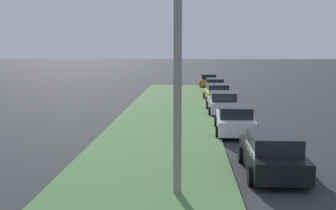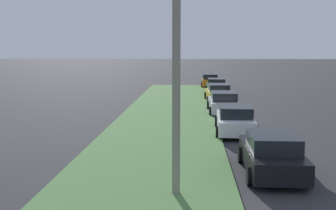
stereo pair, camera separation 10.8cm
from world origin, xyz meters
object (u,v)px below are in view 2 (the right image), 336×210
object	(u,v)px
parked_car_white	(235,120)
parked_car_silver	(223,103)
parked_car_black	(272,154)
parked_car_yellow	(218,93)
parked_car_orange	(210,81)
streetlight	(189,49)
parked_car_green	(216,86)

from	to	relation	value
parked_car_white	parked_car_silver	xyz separation A→B (m)	(6.56, 0.12, 0.00)
parked_car_black	parked_car_silver	xyz separation A→B (m)	(13.35, 0.70, 0.00)
parked_car_yellow	parked_car_orange	bearing A→B (deg)	-2.44
parked_car_silver	streetlight	distance (m)	16.39
parked_car_white	streetlight	distance (m)	10.22
parked_car_green	parked_car_yellow	bearing A→B (deg)	-179.76
parked_car_white	parked_car_orange	xyz separation A→B (m)	(25.18, 0.15, 0.00)
parked_car_white	parked_car_green	xyz separation A→B (m)	(18.47, -0.10, 0.00)
parked_car_black	streetlight	world-z (taller)	streetlight
parked_car_orange	parked_car_yellow	bearing A→B (deg)	-176.47
parked_car_silver	parked_car_green	world-z (taller)	same
parked_car_orange	parked_car_green	bearing A→B (deg)	-174.61
parked_car_white	parked_car_yellow	bearing A→B (deg)	2.65
parked_car_white	parked_car_orange	world-z (taller)	same
parked_car_silver	parked_car_yellow	bearing A→B (deg)	-1.27
parked_car_silver	parked_car_orange	size ratio (longest dim) A/B	0.99
streetlight	parked_car_green	bearing A→B (deg)	-5.04
parked_car_white	parked_car_orange	bearing A→B (deg)	2.58
parked_car_silver	parked_car_yellow	distance (m)	5.91
streetlight	parked_car_silver	bearing A→B (deg)	-8.01
parked_car_black	parked_car_yellow	distance (m)	19.27
parked_car_black	parked_car_white	bearing A→B (deg)	5.26
parked_car_white	parked_car_silver	world-z (taller)	same
parked_car_black	parked_car_green	size ratio (longest dim) A/B	0.99
parked_car_orange	streetlight	distance (m)	34.69
parked_car_black	parked_car_orange	size ratio (longest dim) A/B	0.98
parked_car_black	parked_car_orange	xyz separation A→B (m)	(31.96, 0.73, 0.00)
parked_car_black	parked_car_green	xyz separation A→B (m)	(25.26, 0.48, 0.00)
parked_car_silver	parked_car_green	bearing A→B (deg)	-2.03
parked_car_white	parked_car_black	bearing A→B (deg)	-172.93
parked_car_white	streetlight	size ratio (longest dim) A/B	0.58
parked_car_orange	parked_car_silver	bearing A→B (deg)	-176.66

